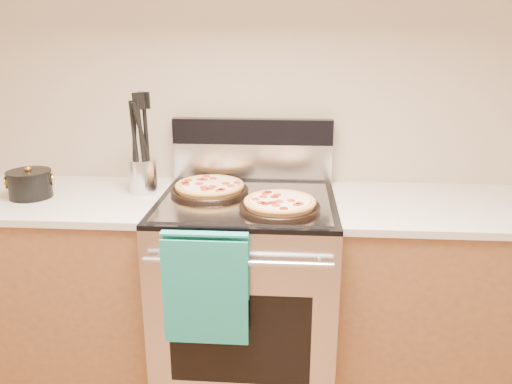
# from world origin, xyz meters

# --- Properties ---
(wall_back) EXTENTS (4.00, 0.00, 4.00)m
(wall_back) POSITION_xyz_m (0.00, 2.00, 1.35)
(wall_back) COLOR tan
(wall_back) RESTS_ON ground
(range_body) EXTENTS (0.76, 0.68, 0.90)m
(range_body) POSITION_xyz_m (0.00, 1.65, 0.45)
(range_body) COLOR #B7B7BC
(range_body) RESTS_ON ground
(oven_window) EXTENTS (0.56, 0.01, 0.40)m
(oven_window) POSITION_xyz_m (0.00, 1.31, 0.45)
(oven_window) COLOR black
(oven_window) RESTS_ON range_body
(cooktop) EXTENTS (0.76, 0.68, 0.02)m
(cooktop) POSITION_xyz_m (0.00, 1.65, 0.91)
(cooktop) COLOR black
(cooktop) RESTS_ON range_body
(backsplash_lower) EXTENTS (0.76, 0.06, 0.18)m
(backsplash_lower) POSITION_xyz_m (0.00, 1.96, 1.01)
(backsplash_lower) COLOR silver
(backsplash_lower) RESTS_ON cooktop
(backsplash_upper) EXTENTS (0.76, 0.06, 0.12)m
(backsplash_upper) POSITION_xyz_m (0.00, 1.96, 1.16)
(backsplash_upper) COLOR black
(backsplash_upper) RESTS_ON backsplash_lower
(oven_handle) EXTENTS (0.70, 0.03, 0.03)m
(oven_handle) POSITION_xyz_m (0.00, 1.27, 0.80)
(oven_handle) COLOR silver
(oven_handle) RESTS_ON range_body
(dish_towel) EXTENTS (0.32, 0.05, 0.42)m
(dish_towel) POSITION_xyz_m (-0.12, 1.27, 0.70)
(dish_towel) COLOR teal
(dish_towel) RESTS_ON oven_handle
(foil_sheet) EXTENTS (0.70, 0.55, 0.01)m
(foil_sheet) POSITION_xyz_m (0.00, 1.62, 0.92)
(foil_sheet) COLOR gray
(foil_sheet) RESTS_ON cooktop
(cabinet_left) EXTENTS (1.00, 0.62, 0.88)m
(cabinet_left) POSITION_xyz_m (-0.88, 1.68, 0.44)
(cabinet_left) COLOR brown
(cabinet_left) RESTS_ON ground
(countertop_left) EXTENTS (1.02, 0.64, 0.03)m
(countertop_left) POSITION_xyz_m (-0.88, 1.68, 0.90)
(countertop_left) COLOR beige
(countertop_left) RESTS_ON cabinet_left
(cabinet_right) EXTENTS (1.00, 0.62, 0.88)m
(cabinet_right) POSITION_xyz_m (0.88, 1.68, 0.44)
(cabinet_right) COLOR brown
(cabinet_right) RESTS_ON ground
(countertop_right) EXTENTS (1.02, 0.64, 0.03)m
(countertop_right) POSITION_xyz_m (0.88, 1.68, 0.90)
(countertop_right) COLOR beige
(countertop_right) RESTS_ON cabinet_right
(pepperoni_pizza_back) EXTENTS (0.37, 0.37, 0.05)m
(pepperoni_pizza_back) POSITION_xyz_m (-0.17, 1.72, 0.95)
(pepperoni_pizza_back) COLOR #BC8239
(pepperoni_pizza_back) RESTS_ON foil_sheet
(pepperoni_pizza_front) EXTENTS (0.33, 0.33, 0.04)m
(pepperoni_pizza_front) POSITION_xyz_m (0.15, 1.52, 0.95)
(pepperoni_pizza_front) COLOR #BC8239
(pepperoni_pizza_front) RESTS_ON foil_sheet
(utensil_crock) EXTENTS (0.14, 0.14, 0.16)m
(utensil_crock) POSITION_xyz_m (-0.48, 1.76, 0.99)
(utensil_crock) COLOR silver
(utensil_crock) RESTS_ON countertop_left
(saucepan) EXTENTS (0.23, 0.23, 0.11)m
(saucepan) POSITION_xyz_m (-0.95, 1.65, 0.97)
(saucepan) COLOR black
(saucepan) RESTS_ON countertop_left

